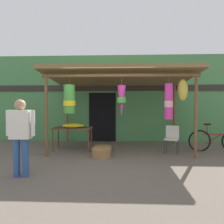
# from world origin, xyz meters

# --- Properties ---
(ground_plane) EXTENTS (30.00, 30.00, 0.00)m
(ground_plane) POSITION_xyz_m (0.00, 0.00, 0.00)
(ground_plane) COLOR #60564C
(shop_facade) EXTENTS (12.89, 0.29, 3.53)m
(shop_facade) POSITION_xyz_m (-0.00, 2.53, 1.77)
(shop_facade) COLOR #47844C
(shop_facade) RESTS_ON ground_plane
(market_stall_canopy) EXTENTS (4.73, 2.68, 2.60)m
(market_stall_canopy) POSITION_xyz_m (0.33, 0.88, 2.28)
(market_stall_canopy) COLOR brown
(market_stall_canopy) RESTS_ON ground_plane
(display_table) EXTENTS (1.25, 0.68, 0.75)m
(display_table) POSITION_xyz_m (-1.23, 0.77, 0.67)
(display_table) COLOR brown
(display_table) RESTS_ON ground_plane
(flower_heap_on_table) EXTENTS (0.70, 0.49, 0.13)m
(flower_heap_on_table) POSITION_xyz_m (-1.18, 0.68, 0.82)
(flower_heap_on_table) COLOR yellow
(flower_heap_on_table) RESTS_ON display_table
(folding_chair) EXTENTS (0.52, 0.52, 0.84)m
(folding_chair) POSITION_xyz_m (1.94, 0.52, 0.50)
(folding_chair) COLOR beige
(folding_chair) RESTS_ON ground_plane
(wicker_basket_by_table) EXTENTS (0.53, 0.53, 0.26)m
(wicker_basket_by_table) POSITION_xyz_m (-0.19, -0.13, 0.13)
(wicker_basket_by_table) COLOR olive
(wicker_basket_by_table) RESTS_ON ground_plane
(wicker_basket_spare) EXTENTS (0.54, 0.54, 0.20)m
(wicker_basket_spare) POSITION_xyz_m (-0.20, 0.53, 0.10)
(wicker_basket_spare) COLOR olive
(wicker_basket_spare) RESTS_ON ground_plane
(parked_bicycle) EXTENTS (1.75, 0.44, 0.92)m
(parked_bicycle) POSITION_xyz_m (3.41, 0.79, 0.35)
(parked_bicycle) COLOR black
(parked_bicycle) RESTS_ON ground_plane
(customer_foreground) EXTENTS (0.59, 0.23, 1.59)m
(customer_foreground) POSITION_xyz_m (-1.70, -1.67, 0.93)
(customer_foreground) COLOR #2D5193
(customer_foreground) RESTS_ON ground_plane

